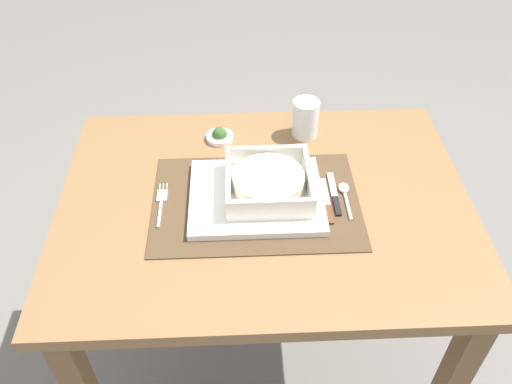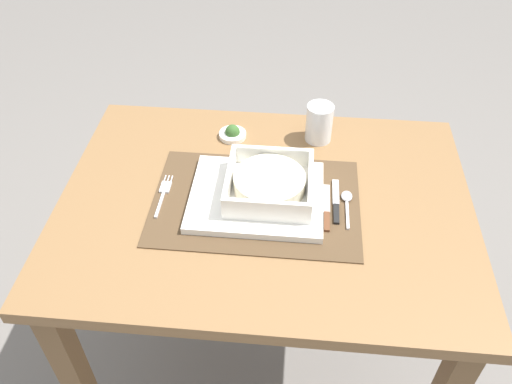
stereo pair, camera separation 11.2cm
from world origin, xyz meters
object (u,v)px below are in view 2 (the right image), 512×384
at_px(drinking_glass, 319,125).
at_px(condiment_saucer, 233,133).
at_px(bread_knife, 327,210).
at_px(porridge_bowl, 269,184).
at_px(fork, 164,192).
at_px(butter_knife, 336,204).
at_px(dining_table, 264,238).
at_px(spoon, 347,200).

distance_m(drinking_glass, condiment_saucer, 0.21).
xyz_separation_m(bread_knife, drinking_glass, (-0.02, 0.26, 0.04)).
bearing_deg(drinking_glass, porridge_bowl, -114.84).
relative_size(fork, butter_knife, 0.99).
bearing_deg(dining_table, fork, -179.93).
relative_size(porridge_bowl, fork, 1.36).
height_order(porridge_bowl, bread_knife, porridge_bowl).
bearing_deg(drinking_glass, condiment_saucer, -176.77).
bearing_deg(porridge_bowl, fork, -177.86).
relative_size(dining_table, fork, 6.72).
xyz_separation_m(porridge_bowl, condiment_saucer, (-0.11, 0.21, -0.03)).
relative_size(fork, bread_knife, 0.96).
relative_size(spoon, butter_knife, 0.82).
xyz_separation_m(spoon, bread_knife, (-0.04, -0.03, -0.00)).
distance_m(butter_knife, condiment_saucer, 0.34).
distance_m(dining_table, bread_knife, 0.18).
height_order(porridge_bowl, drinking_glass, drinking_glass).
bearing_deg(bread_knife, spoon, 40.28).
distance_m(dining_table, porridge_bowl, 0.16).
bearing_deg(spoon, dining_table, -178.77).
xyz_separation_m(dining_table, spoon, (0.18, 0.01, 0.13)).
bearing_deg(fork, condiment_saucer, 58.64).
distance_m(porridge_bowl, bread_knife, 0.13).
height_order(dining_table, porridge_bowl, porridge_bowl).
xyz_separation_m(butter_knife, condiment_saucer, (-0.25, 0.22, 0.00)).
xyz_separation_m(dining_table, bread_knife, (0.13, -0.02, 0.13)).
bearing_deg(porridge_bowl, drinking_glass, 65.16).
relative_size(spoon, condiment_saucer, 1.66).
bearing_deg(spoon, bread_knife, -144.47).
bearing_deg(drinking_glass, fork, -145.20).
xyz_separation_m(drinking_glass, condiment_saucer, (-0.21, -0.01, -0.03)).
xyz_separation_m(porridge_bowl, butter_knife, (0.14, -0.01, -0.04)).
xyz_separation_m(dining_table, drinking_glass, (0.11, 0.23, 0.16)).
height_order(dining_table, drinking_glass, drinking_glass).
height_order(butter_knife, drinking_glass, drinking_glass).
distance_m(butter_knife, drinking_glass, 0.24).
height_order(fork, bread_knife, bread_knife).
distance_m(dining_table, condiment_saucer, 0.28).
bearing_deg(drinking_glass, spoon, -73.99).
relative_size(dining_table, porridge_bowl, 4.94).
distance_m(dining_table, fork, 0.26).
bearing_deg(drinking_glass, dining_table, -115.72).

